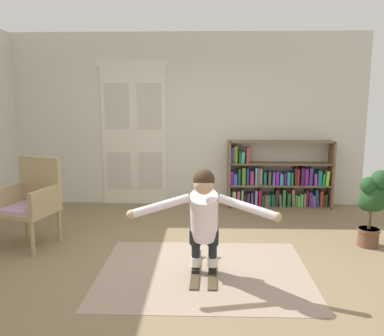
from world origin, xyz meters
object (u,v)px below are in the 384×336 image
(bookshelf, at_px, (276,181))
(person_skier, at_px, (204,215))
(wicker_chair, at_px, (31,200))
(potted_plant, at_px, (373,201))
(skis_pair, at_px, (204,269))

(bookshelf, bearing_deg, person_skier, -113.55)
(person_skier, bearing_deg, wicker_chair, 156.44)
(potted_plant, xyz_separation_m, person_skier, (-2.10, -1.02, 0.11))
(bookshelf, bearing_deg, wicker_chair, -151.38)
(wicker_chair, height_order, person_skier, person_skier)
(wicker_chair, distance_m, potted_plant, 4.28)
(wicker_chair, bearing_deg, bookshelf, 28.62)
(wicker_chair, xyz_separation_m, person_skier, (2.17, -0.95, 0.11))
(bookshelf, relative_size, potted_plant, 1.79)
(bookshelf, distance_m, person_skier, 3.07)
(wicker_chair, bearing_deg, person_skier, -23.56)
(potted_plant, distance_m, skis_pair, 2.33)
(potted_plant, bearing_deg, bookshelf, 116.36)
(bookshelf, bearing_deg, potted_plant, -63.64)
(bookshelf, relative_size, skis_pair, 2.00)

